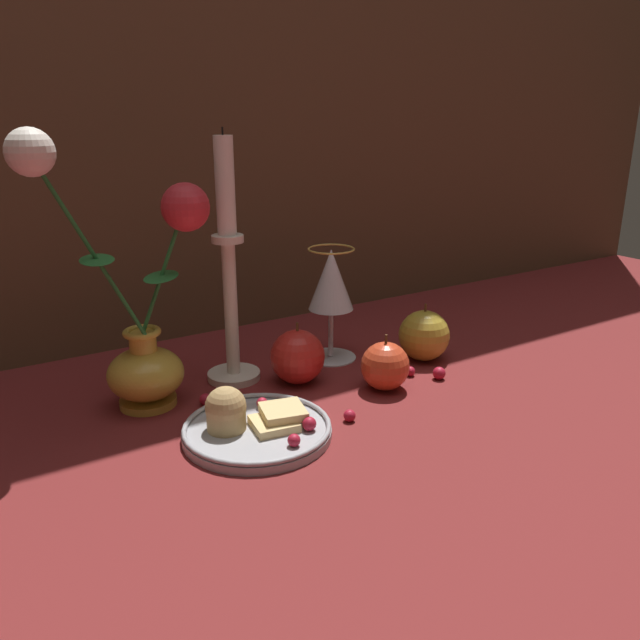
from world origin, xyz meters
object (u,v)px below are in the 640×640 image
(plate_with_pastries, at_px, (252,424))
(apple_at_table_edge, at_px, (385,366))
(candlestick, at_px, (229,277))
(apple_beside_vase, at_px, (298,357))
(apple_near_glass, at_px, (424,336))
(vase, at_px, (141,317))
(wine_glass, at_px, (331,285))

(plate_with_pastries, bearing_deg, apple_at_table_edge, 6.05)
(candlestick, height_order, apple_beside_vase, candlestick)
(plate_with_pastries, xyz_separation_m, apple_near_glass, (0.33, 0.08, 0.02))
(plate_with_pastries, relative_size, apple_at_table_edge, 2.23)
(plate_with_pastries, height_order, apple_beside_vase, apple_beside_vase)
(vase, relative_size, plate_with_pastries, 1.98)
(candlestick, xyz_separation_m, apple_at_table_edge, (0.16, -0.14, -0.12))
(wine_glass, bearing_deg, candlestick, 177.81)
(plate_with_pastries, bearing_deg, wine_glass, 36.65)
(candlestick, distance_m, apple_near_glass, 0.31)
(wine_glass, xyz_separation_m, apple_at_table_edge, (0.00, -0.14, -0.08))
(vase, height_order, candlestick, vase)
(plate_with_pastries, height_order, apple_at_table_edge, apple_at_table_edge)
(apple_at_table_edge, bearing_deg, wine_glass, 90.18)
(apple_beside_vase, height_order, apple_near_glass, apple_near_glass)
(wine_glass, distance_m, apple_beside_vase, 0.13)
(plate_with_pastries, distance_m, apple_near_glass, 0.34)
(candlestick, bearing_deg, apple_near_glass, -17.46)
(apple_near_glass, bearing_deg, vase, 170.75)
(wine_glass, xyz_separation_m, apple_near_glass, (0.12, -0.08, -0.08))
(apple_beside_vase, relative_size, apple_at_table_edge, 1.12)
(vase, relative_size, apple_near_glass, 3.88)
(vase, bearing_deg, plate_with_pastries, -61.49)
(plate_with_pastries, xyz_separation_m, wine_glass, (0.21, 0.16, 0.10))
(vase, distance_m, plate_with_pastries, 0.20)
(wine_glass, distance_m, apple_near_glass, 0.16)
(apple_near_glass, distance_m, apple_at_table_edge, 0.13)
(wine_glass, bearing_deg, apple_near_glass, -34.79)
(candlestick, bearing_deg, wine_glass, -2.19)
(candlestick, xyz_separation_m, apple_near_glass, (0.28, -0.09, -0.11))
(wine_glass, bearing_deg, apple_at_table_edge, -89.82)
(apple_near_glass, xyz_separation_m, apple_at_table_edge, (-0.12, -0.05, -0.01))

